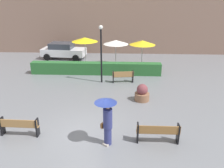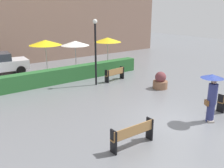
% 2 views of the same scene
% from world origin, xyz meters
% --- Properties ---
extents(ground_plane, '(60.00, 60.00, 0.00)m').
position_xyz_m(ground_plane, '(0.00, 0.00, 0.00)').
color(ground_plane, slate).
extents(bench_near_left, '(1.75, 0.37, 0.84)m').
position_xyz_m(bench_near_left, '(-2.85, -0.36, 0.51)').
color(bench_near_left, '#9E7242').
rests_on(bench_near_left, ground).
extents(bench_near_right, '(1.83, 0.37, 0.86)m').
position_xyz_m(bench_near_right, '(3.27, -0.59, 0.52)').
color(bench_near_right, olive).
rests_on(bench_near_right, ground).
extents(bench_back_row, '(1.56, 0.53, 0.84)m').
position_xyz_m(bench_back_row, '(1.77, 6.64, 0.49)').
color(bench_back_row, '#9E7242').
rests_on(bench_back_row, ground).
extents(pedestrian_with_umbrella, '(0.92, 0.92, 2.08)m').
position_xyz_m(pedestrian_with_umbrella, '(1.11, -0.78, 1.32)').
color(pedestrian_with_umbrella, navy).
rests_on(pedestrian_with_umbrella, ground).
extents(planter_pot, '(0.88, 0.88, 1.03)m').
position_xyz_m(planter_pot, '(2.91, 3.64, 0.44)').
color(planter_pot, brown).
rests_on(planter_pot, ground).
extents(lamp_post, '(0.28, 0.28, 4.06)m').
position_xyz_m(lamp_post, '(0.22, 6.59, 2.48)').
color(lamp_post, black).
rests_on(lamp_post, ground).
extents(patio_umbrella_yellow, '(2.20, 2.20, 2.61)m').
position_xyz_m(patio_umbrella_yellow, '(-1.49, 10.18, 2.43)').
color(patio_umbrella_yellow, silver).
rests_on(patio_umbrella_yellow, ground).
extents(patio_umbrella_white, '(2.16, 2.16, 2.30)m').
position_xyz_m(patio_umbrella_white, '(1.11, 10.76, 2.12)').
color(patio_umbrella_white, silver).
rests_on(patio_umbrella_white, ground).
extents(patio_umbrella_yellow_far, '(2.10, 2.10, 2.52)m').
position_xyz_m(patio_umbrella_yellow_far, '(3.29, 9.55, 2.34)').
color(patio_umbrella_yellow_far, silver).
rests_on(patio_umbrella_yellow_far, ground).
extents(hedge_strip, '(10.29, 0.70, 0.95)m').
position_xyz_m(hedge_strip, '(-0.41, 8.40, 0.48)').
color(hedge_strip, '#28602D').
rests_on(hedge_strip, ground).
extents(parked_car, '(4.33, 2.26, 1.57)m').
position_xyz_m(parked_car, '(-4.14, 13.05, 0.82)').
color(parked_car, silver).
rests_on(parked_car, ground).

